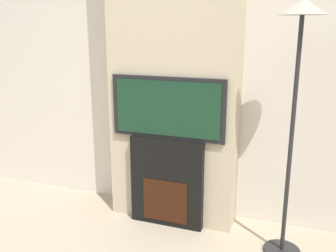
{
  "coord_description": "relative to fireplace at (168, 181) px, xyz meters",
  "views": [
    {
      "loc": [
        1.0,
        -1.0,
        1.61
      ],
      "look_at": [
        0.0,
        1.71,
        0.85
      ],
      "focal_mm": 40.0,
      "sensor_mm": 36.0,
      "label": 1
    }
  ],
  "objects": [
    {
      "name": "floor_lamp",
      "position": [
        0.94,
        -0.12,
        1.04
      ],
      "size": [
        0.31,
        0.31,
        1.79
      ],
      "color": "#262628",
      "rests_on": "ground_plane"
    },
    {
      "name": "wall_back",
      "position": [
        0.0,
        0.32,
        0.98
      ],
      "size": [
        6.0,
        0.06,
        2.7
      ],
      "color": "silver",
      "rests_on": "ground_plane"
    },
    {
      "name": "fireplace",
      "position": [
        0.0,
        0.0,
        0.0
      ],
      "size": [
        0.62,
        0.15,
        0.75
      ],
      "color": "black",
      "rests_on": "ground_plane"
    },
    {
      "name": "television",
      "position": [
        0.0,
        -0.0,
        0.63
      ],
      "size": [
        0.94,
        0.07,
        0.5
      ],
      "color": "black",
      "rests_on": "fireplace"
    },
    {
      "name": "chimney_breast",
      "position": [
        0.0,
        0.15,
        0.98
      ],
      "size": [
        1.06,
        0.29,
        2.7
      ],
      "color": "beige",
      "rests_on": "ground_plane"
    }
  ]
}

